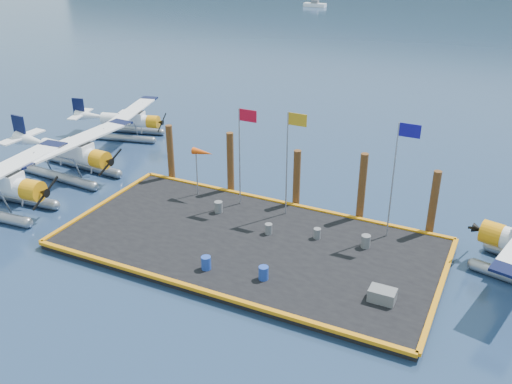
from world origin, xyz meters
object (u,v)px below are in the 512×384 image
at_px(flagpole_yellow, 291,149).
at_px(piling_2, 297,180).
at_px(drum_1, 264,273).
at_px(piling_4, 433,205).
at_px(seaplane_b, 73,155).
at_px(piling_3, 362,189).
at_px(drum_2, 317,233).
at_px(crate, 382,295).
at_px(seaplane_c, 128,122).
at_px(piling_1, 230,164).
at_px(drum_0, 219,207).
at_px(piling_0, 170,154).
at_px(drum_5, 269,229).
at_px(windsock, 203,153).
at_px(flagpole_blue, 398,164).
at_px(flagpole_red, 243,142).
at_px(drum_3, 206,263).
at_px(drum_4, 366,241).

bearing_deg(flagpole_yellow, piling_2, 97.21).
height_order(drum_1, piling_4, piling_4).
distance_m(seaplane_b, piling_3, 19.67).
xyz_separation_m(drum_2, crate, (4.62, -4.02, 0.02)).
bearing_deg(piling_4, seaplane_c, 166.84).
distance_m(piling_1, piling_4, 12.50).
height_order(drum_0, piling_0, piling_0).
height_order(drum_5, windsock, windsock).
bearing_deg(piling_0, crate, -24.75).
bearing_deg(drum_0, piling_1, 105.42).
bearing_deg(flagpole_blue, drum_5, -157.13).
distance_m(crate, piling_3, 8.31).
distance_m(crate, windsock, 14.32).
distance_m(seaplane_c, flagpole_red, 16.29).
xyz_separation_m(drum_2, piling_3, (1.34, 3.48, 1.47)).
bearing_deg(drum_3, flagpole_red, 102.53).
distance_m(drum_0, drum_5, 3.85).
bearing_deg(drum_2, piling_2, 127.39).
relative_size(crate, windsock, 0.39).
relative_size(drum_2, crate, 0.47).
bearing_deg(piling_0, flagpole_red, -14.46).
bearing_deg(piling_4, drum_2, -146.93).
bearing_deg(flagpole_blue, drum_3, -136.11).
height_order(drum_0, piling_3, piling_3).
bearing_deg(piling_1, piling_2, 0.00).
height_order(drum_0, drum_4, drum_4).
bearing_deg(seaplane_c, flagpole_blue, 58.39).
xyz_separation_m(drum_1, piling_1, (-6.21, 8.28, 1.36)).
distance_m(drum_2, piling_1, 8.08).
bearing_deg(crate, drum_2, 138.92).
height_order(piling_3, piling_4, piling_3).
relative_size(seaplane_c, windsock, 2.71).
bearing_deg(drum_3, drum_4, 40.04).
relative_size(flagpole_red, piling_0, 1.50).
height_order(drum_0, crate, drum_0).
distance_m(drum_0, windsock, 3.50).
height_order(seaplane_c, windsock, windsock).
bearing_deg(piling_1, windsock, -122.66).
bearing_deg(drum_3, crate, 8.20).
bearing_deg(drum_1, piling_1, 126.87).
bearing_deg(piling_3, drum_0, -157.45).
relative_size(flagpole_red, flagpole_yellow, 0.97).
bearing_deg(piling_0, drum_3, -48.24).
distance_m(drum_1, drum_3, 2.95).
bearing_deg(flagpole_red, piling_0, 165.54).
relative_size(drum_0, piling_0, 0.17).
xyz_separation_m(seaplane_b, flagpole_blue, (21.74, 0.51, 3.14)).
bearing_deg(crate, piling_1, 147.50).
height_order(flagpole_red, piling_4, flagpole_red).
bearing_deg(piling_2, windsock, -163.85).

